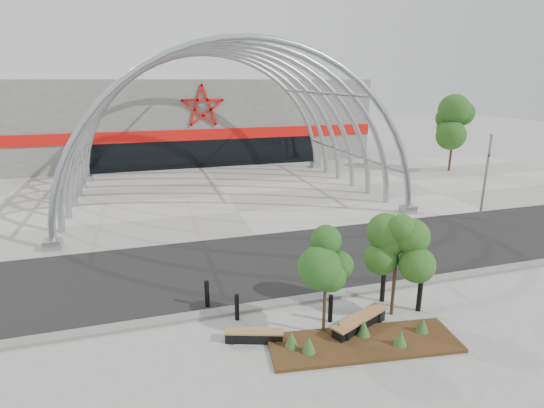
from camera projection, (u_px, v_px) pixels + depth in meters
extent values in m
plane|color=gray|center=(302.00, 297.00, 16.19)|extent=(140.00, 140.00, 0.00)
cube|color=black|center=(275.00, 261.00, 19.40)|extent=(140.00, 7.00, 0.02)
cube|color=gray|center=(226.00, 195.00, 30.43)|extent=(60.00, 17.00, 0.04)
cube|color=slate|center=(304.00, 299.00, 15.95)|extent=(60.00, 0.50, 0.12)
cube|color=slate|center=(194.00, 118.00, 45.84)|extent=(34.00, 15.00, 8.00)
cube|color=black|center=(204.00, 154.00, 39.76)|extent=(22.00, 0.25, 2.60)
cube|color=red|center=(204.00, 134.00, 39.25)|extent=(34.00, 0.30, 1.00)
torus|color=#979DA2|center=(251.00, 229.00, 23.54)|extent=(20.36, 0.36, 20.36)
torus|color=#979DA2|center=(241.00, 216.00, 25.84)|extent=(20.36, 0.36, 20.36)
torus|color=#979DA2|center=(233.00, 205.00, 28.13)|extent=(20.36, 0.36, 20.36)
torus|color=#979DA2|center=(226.00, 195.00, 30.43)|extent=(20.36, 0.36, 20.36)
torus|color=#979DA2|center=(220.00, 187.00, 32.73)|extent=(20.36, 0.36, 20.36)
torus|color=#979DA2|center=(215.00, 180.00, 35.02)|extent=(20.36, 0.36, 20.36)
torus|color=#979DA2|center=(210.00, 174.00, 37.32)|extent=(20.36, 0.36, 20.36)
cylinder|color=#979DA2|center=(350.00, 153.00, 32.37)|extent=(0.20, 15.00, 0.20)
cylinder|color=#979DA2|center=(320.00, 93.00, 30.38)|extent=(0.20, 15.00, 0.20)
cylinder|color=#979DA2|center=(221.00, 47.00, 27.60)|extent=(0.20, 15.00, 0.20)
cylinder|color=#979DA2|center=(111.00, 95.00, 26.48)|extent=(0.20, 15.00, 0.20)
cylinder|color=#979DA2|center=(75.00, 168.00, 27.03)|extent=(0.20, 15.00, 0.20)
cube|color=#979DA2|center=(53.00, 245.00, 20.71)|extent=(0.80, 0.80, 0.50)
cube|color=#979DA2|center=(87.00, 179.00, 34.49)|extent=(0.80, 0.80, 0.50)
cube|color=#979DA2|center=(408.00, 210.00, 26.23)|extent=(0.80, 0.80, 0.50)
cube|color=#979DA2|center=(315.00, 165.00, 40.01)|extent=(0.80, 0.80, 0.50)
cube|color=#32200D|center=(364.00, 343.00, 13.30)|extent=(6.16, 2.60, 0.11)
cone|color=#39642D|center=(309.00, 344.00, 12.71)|extent=(0.41, 0.41, 0.52)
cone|color=#39642D|center=(364.00, 328.00, 13.55)|extent=(0.41, 0.41, 0.52)
cone|color=#39642D|center=(401.00, 338.00, 13.04)|extent=(0.41, 0.41, 0.52)
cone|color=#39642D|center=(339.00, 328.00, 13.54)|extent=(0.41, 0.41, 0.52)
cone|color=#39642D|center=(423.00, 324.00, 13.75)|extent=(0.41, 0.41, 0.52)
cone|color=#39642D|center=(292.00, 339.00, 12.97)|extent=(0.41, 0.41, 0.52)
cylinder|color=gray|center=(485.00, 178.00, 24.44)|extent=(0.14, 0.14, 5.06)
imported|color=black|center=(488.00, 159.00, 24.13)|extent=(0.35, 0.71, 0.14)
cylinder|color=black|center=(324.00, 309.00, 13.66)|extent=(0.11, 0.11, 1.77)
ellipsoid|color=#123C12|center=(326.00, 264.00, 13.20)|extent=(1.52, 1.52, 1.93)
cylinder|color=black|center=(393.00, 291.00, 14.80)|extent=(0.12, 0.12, 1.81)
ellipsoid|color=#234C17|center=(397.00, 247.00, 14.33)|extent=(1.50, 1.50, 1.98)
cube|color=black|center=(254.00, 337.00, 13.44)|extent=(1.83, 0.90, 0.31)
cube|color=black|center=(233.00, 336.00, 13.45)|extent=(0.23, 0.41, 0.36)
cube|color=black|center=(276.00, 337.00, 13.41)|extent=(0.23, 0.41, 0.36)
cube|color=brown|center=(254.00, 331.00, 13.38)|extent=(1.89, 0.98, 0.05)
cube|color=black|center=(359.00, 325.00, 14.04)|extent=(2.27, 1.35, 0.39)
cube|color=black|center=(343.00, 334.00, 13.49)|extent=(0.33, 0.52, 0.46)
cube|color=black|center=(375.00, 315.00, 14.58)|extent=(0.33, 0.52, 0.46)
cube|color=brown|center=(360.00, 318.00, 13.97)|extent=(2.35, 1.44, 0.07)
cylinder|color=black|center=(237.00, 307.00, 14.58)|extent=(0.15, 0.15, 0.96)
cylinder|color=black|center=(207.00, 294.00, 15.39)|extent=(0.17, 0.17, 1.03)
cylinder|color=black|center=(330.00, 308.00, 14.46)|extent=(0.16, 0.16, 1.00)
cylinder|color=black|center=(419.00, 297.00, 15.13)|extent=(0.18, 0.18, 1.11)
cylinder|color=black|center=(383.00, 288.00, 15.80)|extent=(0.18, 0.18, 1.10)
cylinder|color=black|center=(451.00, 155.00, 38.10)|extent=(0.20, 0.20, 3.03)
ellipsoid|color=#194513|center=(454.00, 124.00, 37.32)|extent=(2.70, 2.70, 3.30)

